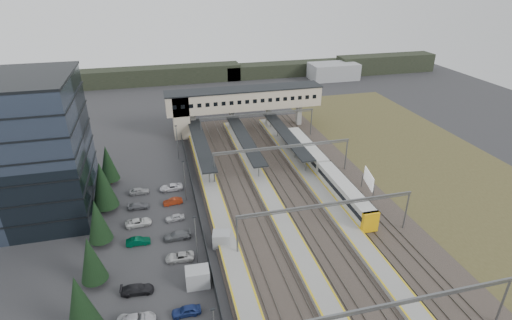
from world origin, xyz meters
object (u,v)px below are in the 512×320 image
object	(u,v)px
footbridge	(234,102)
billboard	(369,180)
relay_cabin_far	(222,239)
relay_cabin_near	(198,277)
train	(324,170)
office_building	(5,152)

from	to	relation	value
footbridge	billboard	distance (m)	42.47
relay_cabin_far	relay_cabin_near	bearing A→B (deg)	-121.13
relay_cabin_near	billboard	xyz separation A→B (m)	(34.30, 16.49, 1.68)
train	billboard	world-z (taller)	billboard
relay_cabin_near	office_building	bearing A→B (deg)	138.21
office_building	train	size ratio (longest dim) A/B	0.62
billboard	relay_cabin_far	bearing A→B (deg)	-163.33
office_building	footbridge	xyz separation A→B (m)	(43.70, 30.00, -4.26)
train	billboard	bearing A→B (deg)	-52.01
relay_cabin_near	train	distance (m)	37.21
relay_cabin_near	billboard	distance (m)	38.09
office_building	relay_cabin_near	distance (m)	38.47
relay_cabin_near	train	world-z (taller)	train
relay_cabin_near	billboard	world-z (taller)	billboard
footbridge	train	xyz separation A→B (m)	(12.30, -30.65, -5.93)
relay_cabin_far	office_building	bearing A→B (deg)	152.10
relay_cabin_near	train	xyz separation A→B (m)	(28.48, 23.94, 0.67)
relay_cabin_near	billboard	size ratio (longest dim) A/B	0.61
footbridge	billboard	xyz separation A→B (m)	(18.11, -38.10, -4.93)
office_building	billboard	bearing A→B (deg)	-7.47
relay_cabin_near	relay_cabin_far	distance (m)	8.87
office_building	footbridge	bearing A→B (deg)	34.47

